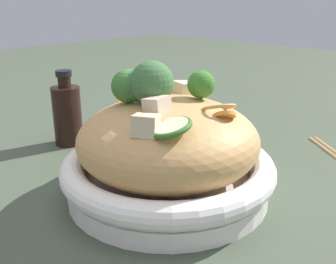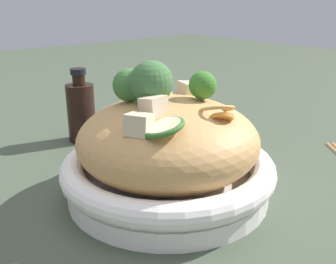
% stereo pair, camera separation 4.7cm
% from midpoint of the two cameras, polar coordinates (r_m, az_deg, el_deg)
% --- Properties ---
extents(ground_plane, '(3.00, 3.00, 0.00)m').
position_cam_midpoint_polar(ground_plane, '(0.51, -2.70, -8.98)').
color(ground_plane, '#414C3A').
extents(serving_bowl, '(0.27, 0.27, 0.05)m').
position_cam_midpoint_polar(serving_bowl, '(0.50, -2.75, -6.18)').
color(serving_bowl, white).
rests_on(serving_bowl, ground_plane).
extents(noodle_heap, '(0.22, 0.22, 0.11)m').
position_cam_midpoint_polar(noodle_heap, '(0.48, -2.84, -1.18)').
color(noodle_heap, tan).
rests_on(noodle_heap, serving_bowl).
extents(broccoli_florets, '(0.11, 0.12, 0.06)m').
position_cam_midpoint_polar(broccoli_florets, '(0.46, -5.56, 6.77)').
color(broccoli_florets, '#8CB273').
rests_on(broccoli_florets, serving_bowl).
extents(carrot_coins, '(0.17, 0.06, 0.02)m').
position_cam_midpoint_polar(carrot_coins, '(0.48, -1.95, 4.25)').
color(carrot_coins, orange).
rests_on(carrot_coins, serving_bowl).
extents(zucchini_slices, '(0.13, 0.09, 0.03)m').
position_cam_midpoint_polar(zucchini_slices, '(0.43, -4.49, 2.68)').
color(zucchini_slices, beige).
rests_on(zucchini_slices, serving_bowl).
extents(chicken_chunks, '(0.10, 0.16, 0.04)m').
position_cam_midpoint_polar(chicken_chunks, '(0.46, -3.11, 4.00)').
color(chicken_chunks, beige).
rests_on(chicken_chunks, serving_bowl).
extents(soy_sauce_bottle, '(0.05, 0.05, 0.13)m').
position_cam_midpoint_polar(soy_sauce_bottle, '(0.68, -16.51, 2.58)').
color(soy_sauce_bottle, black).
rests_on(soy_sauce_bottle, ground_plane).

